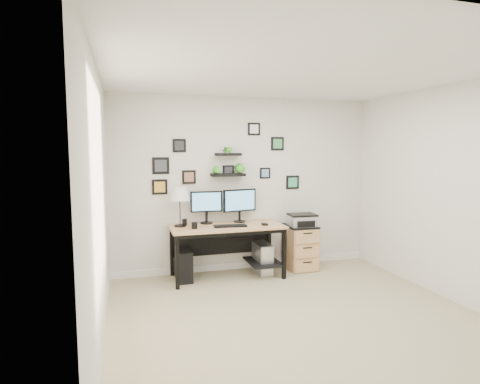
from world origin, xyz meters
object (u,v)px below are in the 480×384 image
object	(u,v)px
printer	(302,220)
mug	(194,225)
table_lamp	(180,195)
pc_tower_black	(184,265)
monitor_left	(206,205)
desk	(229,233)
pc_tower_grey	(263,258)
file_cabinet	(300,247)
monitor_right	(240,203)

from	to	relation	value
printer	mug	bearing A→B (deg)	-175.49
table_lamp	pc_tower_black	world-z (taller)	table_lamp
monitor_left	pc_tower_black	distance (m)	0.91
desk	pc_tower_grey	xyz separation A→B (m)	(0.52, 0.01, -0.40)
desk	pc_tower_black	size ratio (longest dim) A/B	3.72
pc_tower_grey	file_cabinet	bearing A→B (deg)	4.56
desk	monitor_left	distance (m)	0.53
table_lamp	pc_tower_grey	bearing A→B (deg)	-4.33
file_cabinet	printer	distance (m)	0.43
pc_tower_black	printer	world-z (taller)	printer
monitor_right	pc_tower_black	world-z (taller)	monitor_right
table_lamp	mug	bearing A→B (deg)	-52.98
table_lamp	printer	xyz separation A→B (m)	(1.83, -0.09, -0.43)
mug	pc_tower_black	world-z (taller)	mug
mug	printer	size ratio (longest dim) A/B	0.21
monitor_left	mug	bearing A→B (deg)	-126.36
monitor_left	file_cabinet	xyz separation A→B (m)	(1.42, -0.14, -0.69)
table_lamp	pc_tower_black	xyz separation A→B (m)	(0.03, -0.08, -0.98)
desk	pc_tower_black	bearing A→B (deg)	178.64
pc_tower_black	mug	bearing A→B (deg)	-46.02
monitor_left	pc_tower_black	bearing A→B (deg)	-153.90
monitor_right	printer	distance (m)	0.99
monitor_right	file_cabinet	world-z (taller)	monitor_right
desk	mug	distance (m)	0.56
table_lamp	file_cabinet	xyz separation A→B (m)	(1.82, -0.04, -0.86)
monitor_right	monitor_left	bearing A→B (deg)	176.68
monitor_left	monitor_right	world-z (taller)	monitor_right
monitor_left	table_lamp	bearing A→B (deg)	-166.04
desk	printer	size ratio (longest dim) A/B	3.83
pc_tower_black	file_cabinet	xyz separation A→B (m)	(1.79, 0.04, 0.12)
monitor_right	pc_tower_grey	xyz separation A→B (m)	(0.31, -0.16, -0.82)
desk	pc_tower_grey	bearing A→B (deg)	0.92
file_cabinet	printer	world-z (taller)	printer
monitor_right	pc_tower_grey	world-z (taller)	monitor_right
table_lamp	pc_tower_grey	world-z (taller)	table_lamp
desk	pc_tower_black	world-z (taller)	desk
monitor_right	printer	world-z (taller)	monitor_right
monitor_left	pc_tower_grey	distance (m)	1.15
pc_tower_black	printer	size ratio (longest dim) A/B	1.03
pc_tower_black	pc_tower_grey	world-z (taller)	pc_tower_grey
monitor_right	mug	world-z (taller)	monitor_right
mug	pc_tower_black	bearing A→B (deg)	135.81
monitor_right	mug	distance (m)	0.82
pc_tower_grey	printer	xyz separation A→B (m)	(0.63, 0.00, 0.54)
table_lamp	monitor_right	bearing A→B (deg)	4.50
file_cabinet	printer	xyz separation A→B (m)	(0.01, -0.05, 0.43)
desk	file_cabinet	world-z (taller)	desk
table_lamp	printer	size ratio (longest dim) A/B	1.33
pc_tower_black	printer	bearing A→B (deg)	-1.92
table_lamp	printer	distance (m)	1.88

